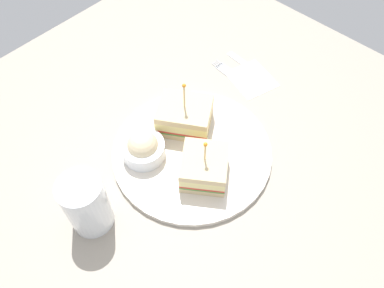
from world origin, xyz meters
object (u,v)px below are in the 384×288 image
Objects in this scene: plate at (192,152)px; coleslaw_bowl at (143,148)px; knife at (248,66)px; napkin at (252,79)px; fork at (230,73)px; sandwich_half_front at (185,116)px; drink_glass at (87,205)px; sandwich_half_back at (204,167)px.

coleslaw_bowl is at bearing -40.86° from plate.
napkin is at bearing 51.06° from knife.
napkin is at bearing 113.75° from fork.
sandwich_half_front is 1.59× the size of coleslaw_bowl.
sandwich_half_front reaches higher than fork.
napkin is at bearing -170.92° from plate.
knife is (-22.19, -1.76, -3.67)cm from sandwich_half_front.
coleslaw_bowl reaches higher than napkin.
drink_glass is at bearing -8.21° from plate.
napkin is (-44.24, -0.63, -5.35)cm from drink_glass.
fork is 0.98× the size of knife.
sandwich_half_front is 1.35× the size of napkin.
sandwich_half_front is 22.56cm from knife.
fork is at bearing -170.20° from sandwich_half_front.
coleslaw_bowl is 32.54cm from knife.
sandwich_half_back is 0.85× the size of fork.
sandwich_half_back is (2.39, 5.17, 3.12)cm from plate.
sandwich_half_back is at bearing 65.15° from plate.
coleslaw_bowl is 28.11cm from fork.
napkin is (-23.07, -3.69, -0.47)cm from plate.
knife is (-25.64, -6.87, -0.37)cm from plate.
napkin is 0.70× the size of fork.
sandwich_half_back is 0.98× the size of drink_glass.
sandwich_half_back reaches higher than napkin.
coleslaw_bowl is at bearing -68.45° from sandwich_half_back.
drink_glass is at bearing 6.87° from fork.
plate is 21.93cm from drink_glass.
fork is at bearing -15.83° from knife.
knife is (-2.57, -3.18, 0.10)cm from napkin.
drink_glass reaches higher than knife.
drink_glass is 42.90cm from fork.
plate is at bearing 139.14° from coleslaw_bowl.
drink_glass is (24.62, 2.05, 1.58)cm from sandwich_half_front.
sandwich_half_back reaches higher than knife.
coleslaw_bowl is 0.58× the size of knife.
sandwich_half_front is at bearing 4.55° from knife.
coleslaw_bowl is 0.59× the size of fork.
fork is (-23.50, -13.32, -3.49)cm from sandwich_half_back.
napkin is at bearing -179.18° from drink_glass.
plate is 6.99cm from sandwich_half_front.
plate is 3.77× the size of coleslaw_bowl.
plate is 23.37cm from napkin.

